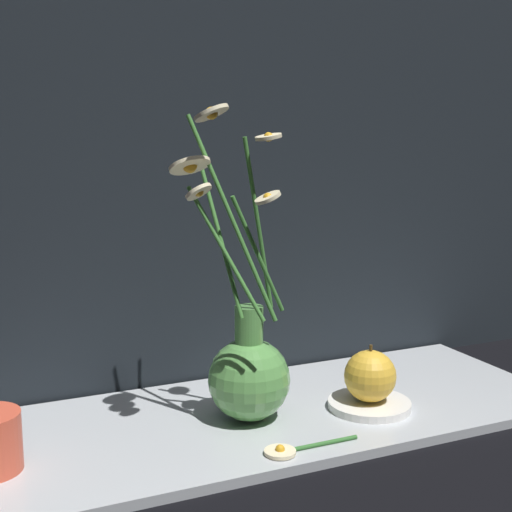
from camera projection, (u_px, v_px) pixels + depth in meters
The scene contains 6 objects.
ground_plane at pixel (260, 422), 0.92m from camera, with size 6.00×6.00×0.00m, color black.
shelf at pixel (260, 417), 0.92m from camera, with size 0.81×0.30×0.01m.
vase_with_flowers at pixel (248, 368), 0.88m from camera, with size 0.16×0.15×0.38m.
saucer_plate at pixel (369, 404), 0.93m from camera, with size 0.11×0.11×0.01m.
orange_fruit at pixel (370, 376), 0.92m from camera, with size 0.07×0.07×0.08m.
loose_daisy at pixel (291, 449), 0.80m from camera, with size 0.12×0.04×0.01m.
Camera 1 is at (-0.36, -0.79, 0.37)m, focal length 50.00 mm.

